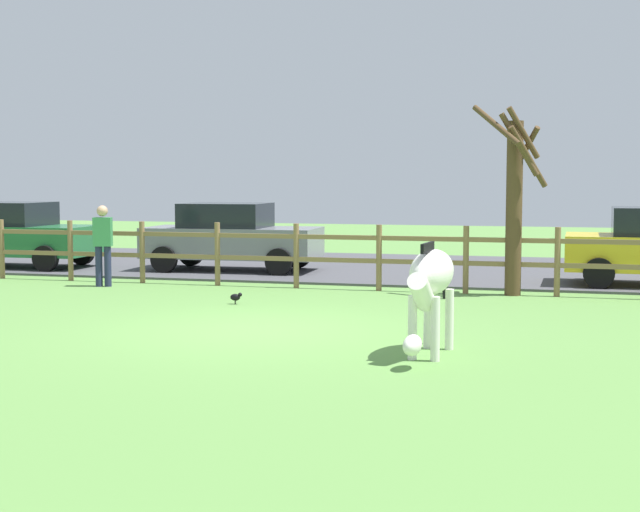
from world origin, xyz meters
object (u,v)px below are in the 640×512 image
(crow_on_grass, at_px, (236,297))
(parked_car_green, at_px, (12,234))
(bare_tree, at_px, (515,197))
(parked_car_grey, at_px, (231,236))
(visitor_near_fence, at_px, (103,242))
(zebra, at_px, (430,281))

(crow_on_grass, distance_m, parked_car_green, 8.70)
(bare_tree, relative_size, parked_car_grey, 0.87)
(parked_car_grey, height_order, visitor_near_fence, visitor_near_fence)
(crow_on_grass, height_order, parked_car_grey, parked_car_grey)
(crow_on_grass, relative_size, visitor_near_fence, 0.13)
(zebra, relative_size, visitor_near_fence, 1.18)
(parked_car_green, bearing_deg, parked_car_grey, 6.04)
(bare_tree, xyz_separation_m, parked_car_green, (-12.00, 2.01, -1.00))
(zebra, xyz_separation_m, crow_on_grass, (-3.94, 3.74, -0.80))
(bare_tree, xyz_separation_m, crow_on_grass, (-4.58, -2.48, -1.72))
(bare_tree, bearing_deg, visitor_near_fence, -174.86)
(zebra, height_order, parked_car_green, parked_car_green)
(visitor_near_fence, bearing_deg, parked_car_grey, 65.73)
(parked_car_green, bearing_deg, crow_on_grass, -31.16)
(bare_tree, distance_m, parked_car_grey, 7.15)
(crow_on_grass, height_order, visitor_near_fence, visitor_near_fence)
(crow_on_grass, distance_m, visitor_near_fence, 3.99)
(bare_tree, xyz_separation_m, parked_car_grey, (-6.59, 2.58, -1.00))
(zebra, xyz_separation_m, visitor_near_fence, (-7.44, 5.49, -0.02))
(bare_tree, distance_m, parked_car_green, 12.21)
(parked_car_grey, distance_m, visitor_near_fence, 3.63)
(parked_car_grey, relative_size, parked_car_green, 1.01)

